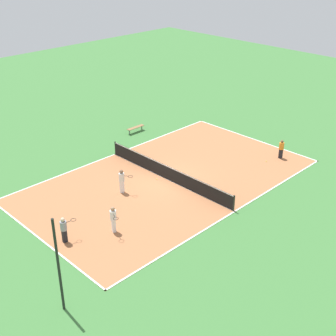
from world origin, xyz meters
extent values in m
plane|color=#3D7538|center=(0.00, 0.00, 0.00)|extent=(80.00, 80.00, 0.00)
cube|color=#AD6B42|center=(0.00, 0.00, 0.01)|extent=(11.49, 19.71, 0.02)
cube|color=white|center=(-5.69, 0.00, 0.02)|extent=(0.10, 19.71, 0.00)
cube|color=white|center=(5.69, 0.00, 0.02)|extent=(0.10, 19.71, 0.00)
cube|color=white|center=(0.00, -9.81, 0.02)|extent=(11.49, 0.10, 0.00)
cube|color=white|center=(0.00, 9.81, 0.02)|extent=(11.49, 0.10, 0.00)
cube|color=white|center=(0.00, 0.00, 0.02)|extent=(11.49, 0.10, 0.00)
cylinder|color=black|center=(-5.59, 0.00, 0.56)|extent=(0.10, 0.10, 1.06)
cylinder|color=black|center=(5.59, 0.00, 0.56)|extent=(0.10, 0.10, 1.06)
cube|color=black|center=(0.00, 0.00, 0.53)|extent=(11.19, 0.03, 1.01)
cube|color=white|center=(0.00, 0.00, 1.01)|extent=(11.19, 0.04, 0.06)
cube|color=olive|center=(7.89, -4.02, 0.43)|extent=(0.36, 1.67, 0.04)
cylinder|color=#4C4C51|center=(7.89, -4.71, 0.21)|extent=(0.08, 0.08, 0.41)
cylinder|color=#4C4C51|center=(7.89, -3.33, 0.21)|extent=(0.08, 0.08, 0.41)
cube|color=white|center=(0.85, 3.32, 0.43)|extent=(0.32, 0.30, 0.81)
cylinder|color=silver|center=(0.85, 3.32, 1.12)|extent=(0.49, 0.49, 0.57)
sphere|color=brown|center=(0.85, 3.32, 1.52)|extent=(0.24, 0.24, 0.24)
cylinder|color=#262626|center=(0.57, 3.16, 1.26)|extent=(0.26, 0.16, 0.03)
torus|color=black|center=(0.32, 3.03, 1.26)|extent=(0.41, 0.41, 0.02)
cube|color=white|center=(-2.23, 6.49, 0.43)|extent=(0.31, 0.29, 0.81)
cylinder|color=white|center=(-2.23, 6.49, 1.11)|extent=(0.48, 0.48, 0.57)
sphere|color=#A87A56|center=(-2.23, 6.49, 1.52)|extent=(0.24, 0.24, 0.24)
cylinder|color=#262626|center=(-2.52, 6.62, 1.25)|extent=(0.27, 0.14, 0.03)
torus|color=black|center=(-2.78, 6.73, 1.25)|extent=(0.40, 0.40, 0.02)
cube|color=black|center=(-3.48, -8.30, 0.38)|extent=(0.21, 0.26, 0.72)
cylinder|color=orange|center=(-3.48, -8.30, 1.00)|extent=(0.38, 0.38, 0.51)
sphere|color=brown|center=(-3.48, -8.30, 1.36)|extent=(0.22, 0.22, 0.22)
cube|color=black|center=(-1.12, 8.98, 0.41)|extent=(0.23, 0.28, 0.77)
cylinder|color=gray|center=(-1.12, 8.98, 1.06)|extent=(0.40, 0.40, 0.54)
sphere|color=beige|center=(-1.12, 8.98, 1.45)|extent=(0.23, 0.23, 0.23)
cylinder|color=#262626|center=(-1.16, 8.66, 1.20)|extent=(0.07, 0.28, 0.03)
torus|color=black|center=(-1.20, 8.38, 1.20)|extent=(0.34, 0.34, 0.02)
sphere|color=#CCE033|center=(-3.11, -7.04, 0.06)|extent=(0.07, 0.07, 0.07)
sphere|color=#CCE033|center=(0.53, 0.55, 0.06)|extent=(0.07, 0.07, 0.07)
cylinder|color=black|center=(-5.33, 11.85, 2.39)|extent=(0.12, 0.12, 4.77)
camera|label=1|loc=(-19.80, 19.67, 15.07)|focal=50.00mm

